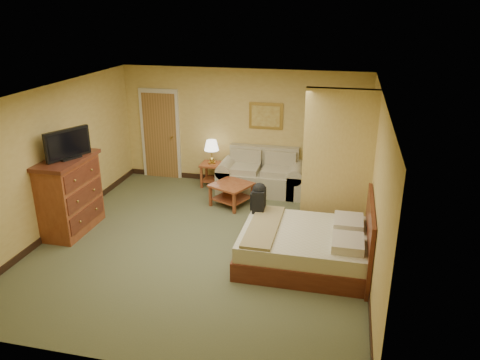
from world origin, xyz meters
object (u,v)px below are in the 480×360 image
(dresser, at_px, (70,195))
(bed, at_px, (309,246))
(loveseat, at_px, (262,178))
(coffee_table, at_px, (232,190))

(dresser, relative_size, bed, 0.68)
(loveseat, distance_m, dresser, 4.02)
(loveseat, distance_m, coffee_table, 1.00)
(coffee_table, bearing_deg, loveseat, 62.77)
(dresser, xyz_separation_m, bed, (4.29, -0.21, -0.39))
(loveseat, relative_size, bed, 0.92)
(coffee_table, height_order, bed, bed)
(loveseat, height_order, coffee_table, loveseat)
(loveseat, xyz_separation_m, dresser, (-3.00, -2.64, 0.39))
(coffee_table, bearing_deg, dresser, -145.42)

